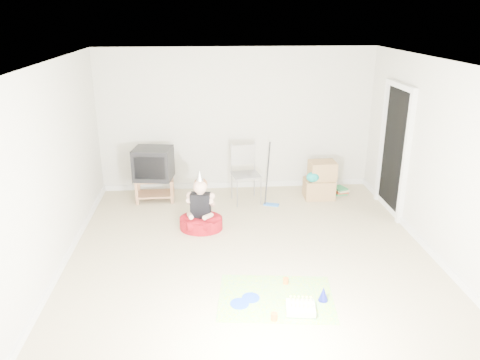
{
  "coord_description": "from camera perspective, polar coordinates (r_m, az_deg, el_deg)",
  "views": [
    {
      "loc": [
        -0.59,
        -5.87,
        3.17
      ],
      "look_at": [
        -0.1,
        0.4,
        0.9
      ],
      "focal_mm": 35.0,
      "sensor_mm": 36.0,
      "label": 1
    }
  ],
  "objects": [
    {
      "name": "orange_cup_far",
      "position": [
        5.31,
        4.19,
        -16.28
      ],
      "size": [
        0.08,
        0.08,
        0.08
      ],
      "primitive_type": "cylinder",
      "rotation": [
        0.0,
        0.0,
        0.05
      ],
      "color": "orange",
      "rests_on": "party_mat"
    },
    {
      "name": "blue_party_hat",
      "position": [
        5.65,
        10.13,
        -13.51
      ],
      "size": [
        0.14,
        0.14,
        0.17
      ],
      "primitive_type": "cone",
      "rotation": [
        0.0,
        0.0,
        -0.22
      ],
      "color": "#1C22C5",
      "rests_on": "party_mat"
    },
    {
      "name": "crt_tv",
      "position": [
        8.25,
        -10.52,
        2.0
      ],
      "size": [
        0.71,
        0.62,
        0.55
      ],
      "primitive_type": "cube",
      "rotation": [
        0.0,
        0.0,
        -0.15
      ],
      "color": "black",
      "rests_on": "tv_stand"
    },
    {
      "name": "orange_cup_near",
      "position": [
        5.92,
        5.61,
        -12.13
      ],
      "size": [
        0.09,
        0.09,
        0.08
      ],
      "primitive_type": "cylinder",
      "rotation": [
        0.0,
        0.0,
        -0.46
      ],
      "color": "orange",
      "rests_on": "party_mat"
    },
    {
      "name": "blue_plate_near",
      "position": [
        5.65,
        1.32,
        -14.16
      ],
      "size": [
        0.24,
        0.24,
        0.01
      ],
      "primitive_type": "cylinder",
      "rotation": [
        0.0,
        0.0,
        0.16
      ],
      "color": "blue",
      "rests_on": "party_mat"
    },
    {
      "name": "ground",
      "position": [
        6.7,
        1.13,
        -8.41
      ],
      "size": [
        5.0,
        5.0,
        0.0
      ],
      "primitive_type": "plane",
      "color": "tan",
      "rests_on": "ground"
    },
    {
      "name": "folding_chair",
      "position": [
        8.11,
        0.75,
        0.62
      ],
      "size": [
        0.53,
        0.52,
        1.02
      ],
      "color": "gray",
      "rests_on": "ground"
    },
    {
      "name": "book_pile",
      "position": [
        8.84,
        12.09,
        -1.21
      ],
      "size": [
        0.27,
        0.31,
        0.13
      ],
      "color": "#297D45",
      "rests_on": "ground"
    },
    {
      "name": "seated_woman",
      "position": [
        7.23,
        -4.78,
        -4.41
      ],
      "size": [
        0.76,
        0.76,
        0.95
      ],
      "color": "maroon",
      "rests_on": "ground"
    },
    {
      "name": "tv_stand",
      "position": [
        8.39,
        -10.34,
        -0.86
      ],
      "size": [
        0.67,
        0.43,
        0.41
      ],
      "color": "#946443",
      "rests_on": "ground"
    },
    {
      "name": "blue_plate_far",
      "position": [
        5.55,
        -0.05,
        -14.84
      ],
      "size": [
        0.22,
        0.22,
        0.01
      ],
      "primitive_type": "cylinder",
      "rotation": [
        0.0,
        0.0,
        -0.03
      ],
      "color": "blue",
      "rests_on": "party_mat"
    },
    {
      "name": "party_mat",
      "position": [
        5.68,
        4.4,
        -14.12
      ],
      "size": [
        1.44,
        1.12,
        0.01
      ],
      "primitive_type": "cube",
      "rotation": [
        0.0,
        0.0,
        -0.12
      ],
      "color": "#FF3582",
      "rests_on": "ground"
    },
    {
      "name": "doorway_recess",
      "position": [
        8.0,
        18.32,
        3.27
      ],
      "size": [
        0.02,
        0.9,
        2.05
      ],
      "primitive_type": "cube",
      "color": "black",
      "rests_on": "ground"
    },
    {
      "name": "birthday_cake",
      "position": [
        5.46,
        7.39,
        -15.31
      ],
      "size": [
        0.35,
        0.3,
        0.15
      ],
      "color": "white",
      "rests_on": "party_mat"
    },
    {
      "name": "cardboard_boxes",
      "position": [
        8.48,
        9.72,
        -0.07
      ],
      "size": [
        0.55,
        0.42,
        0.67
      ],
      "color": "#A37C4E",
      "rests_on": "ground"
    },
    {
      "name": "floor_mop",
      "position": [
        8.05,
        3.87,
        -1.37
      ],
      "size": [
        0.28,
        0.34,
        1.06
      ],
      "color": "blue",
      "rests_on": "ground"
    }
  ]
}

